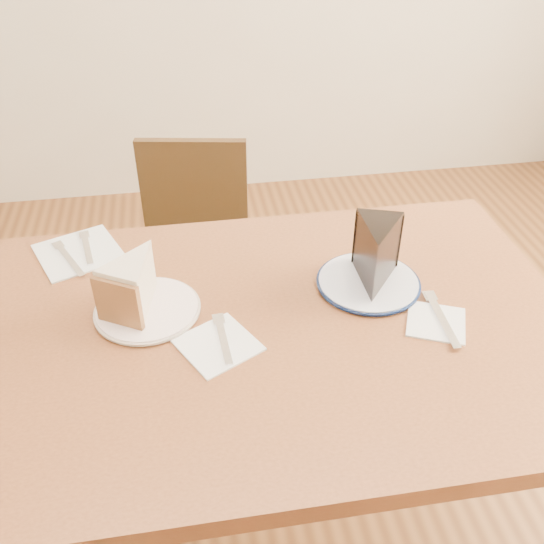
% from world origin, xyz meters
% --- Properties ---
extents(ground, '(4.00, 4.00, 0.00)m').
position_xyz_m(ground, '(0.00, 0.00, 0.00)').
color(ground, '#4F2C15').
rests_on(ground, ground).
extents(table, '(1.20, 0.80, 0.75)m').
position_xyz_m(table, '(0.00, 0.00, 0.65)').
color(table, '#582D18').
rests_on(table, ground).
extents(chair_far, '(0.45, 0.45, 0.79)m').
position_xyz_m(chair_far, '(-0.13, 0.68, 0.44)').
color(chair_far, black).
rests_on(chair_far, ground).
extents(plate_cream, '(0.20, 0.20, 0.01)m').
position_xyz_m(plate_cream, '(-0.24, 0.07, 0.76)').
color(plate_cream, white).
rests_on(plate_cream, table).
extents(plate_navy, '(0.21, 0.21, 0.01)m').
position_xyz_m(plate_navy, '(0.22, 0.09, 0.76)').
color(plate_navy, white).
rests_on(plate_navy, table).
extents(carrot_cake, '(0.15, 0.16, 0.10)m').
position_xyz_m(carrot_cake, '(-0.25, 0.09, 0.81)').
color(carrot_cake, beige).
rests_on(carrot_cake, plate_cream).
extents(chocolate_cake, '(0.13, 0.16, 0.12)m').
position_xyz_m(chocolate_cake, '(0.23, 0.08, 0.82)').
color(chocolate_cake, black).
rests_on(chocolate_cake, plate_navy).
extents(napkin_cream, '(0.18, 0.18, 0.00)m').
position_xyz_m(napkin_cream, '(-0.11, -0.05, 0.75)').
color(napkin_cream, white).
rests_on(napkin_cream, table).
extents(napkin_navy, '(0.14, 0.14, 0.00)m').
position_xyz_m(napkin_navy, '(0.32, -0.05, 0.75)').
color(napkin_navy, white).
rests_on(napkin_navy, table).
extents(napkin_spare, '(0.22, 0.22, 0.00)m').
position_xyz_m(napkin_spare, '(-0.39, 0.31, 0.75)').
color(napkin_spare, white).
rests_on(napkin_spare, table).
extents(fork_cream, '(0.02, 0.14, 0.00)m').
position_xyz_m(fork_cream, '(-0.10, -0.04, 0.76)').
color(fork_cream, silver).
rests_on(fork_cream, napkin_cream).
extents(knife_navy, '(0.02, 0.17, 0.00)m').
position_xyz_m(knife_navy, '(0.33, -0.05, 0.76)').
color(knife_navy, silver).
rests_on(knife_navy, napkin_navy).
extents(fork_spare, '(0.04, 0.14, 0.00)m').
position_xyz_m(fork_spare, '(-0.37, 0.32, 0.76)').
color(fork_spare, silver).
rests_on(fork_spare, napkin_spare).
extents(knife_spare, '(0.08, 0.15, 0.00)m').
position_xyz_m(knife_spare, '(-0.41, 0.28, 0.76)').
color(knife_spare, silver).
rests_on(knife_spare, napkin_spare).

